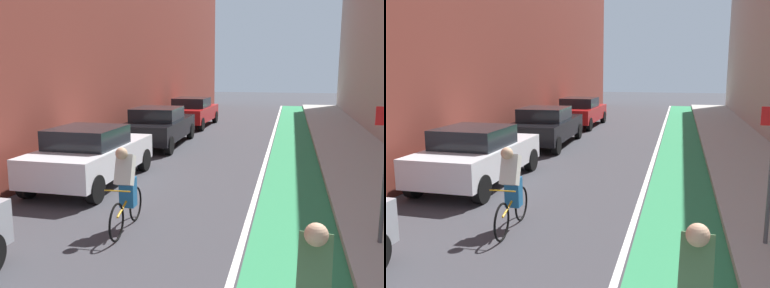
# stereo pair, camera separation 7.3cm
# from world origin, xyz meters

# --- Properties ---
(ground_plane) EXTENTS (82.87, 82.87, 0.00)m
(ground_plane) POSITION_xyz_m (0.00, 14.84, 0.00)
(ground_plane) COLOR #38383D
(bike_lane_paint) EXTENTS (1.60, 37.67, 0.00)m
(bike_lane_paint) POSITION_xyz_m (2.75, 16.84, 0.00)
(bike_lane_paint) COLOR #2D8451
(bike_lane_paint) RESTS_ON ground
(lane_divider_stripe) EXTENTS (0.12, 37.67, 0.00)m
(lane_divider_stripe) POSITION_xyz_m (1.85, 16.84, 0.00)
(lane_divider_stripe) COLOR white
(lane_divider_stripe) RESTS_ON ground
(sidewalk_right) EXTENTS (2.66, 37.67, 0.14)m
(sidewalk_right) POSITION_xyz_m (4.88, 16.84, 0.07)
(sidewalk_right) COLOR #A8A59E
(sidewalk_right) RESTS_ON ground
(parked_sedan_white) EXTENTS (1.97, 4.31, 1.53)m
(parked_sedan_white) POSITION_xyz_m (-2.50, 9.92, 0.79)
(parked_sedan_white) COLOR silver
(parked_sedan_white) RESTS_ON ground
(parked_sedan_black) EXTENTS (2.12, 4.79, 1.53)m
(parked_sedan_black) POSITION_xyz_m (-2.50, 15.75, 0.79)
(parked_sedan_black) COLOR black
(parked_sedan_black) RESTS_ON ground
(parked_sedan_red) EXTENTS (2.07, 4.54, 1.53)m
(parked_sedan_red) POSITION_xyz_m (-2.50, 21.64, 0.79)
(parked_sedan_red) COLOR red
(parked_sedan_red) RESTS_ON ground
(cyclist_mid) EXTENTS (0.48, 1.74, 1.63)m
(cyclist_mid) POSITION_xyz_m (-0.34, 7.05, 0.85)
(cyclist_mid) COLOR black
(cyclist_mid) RESTS_ON ground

